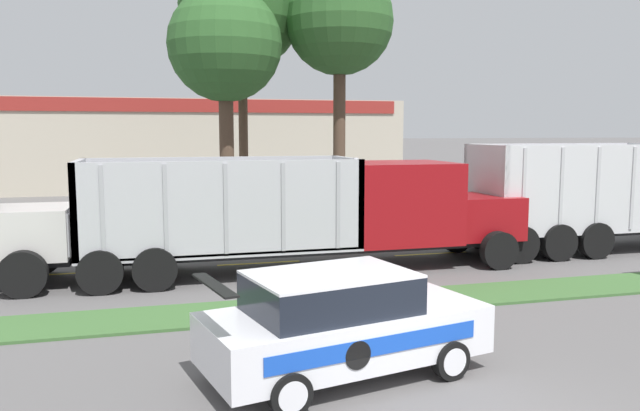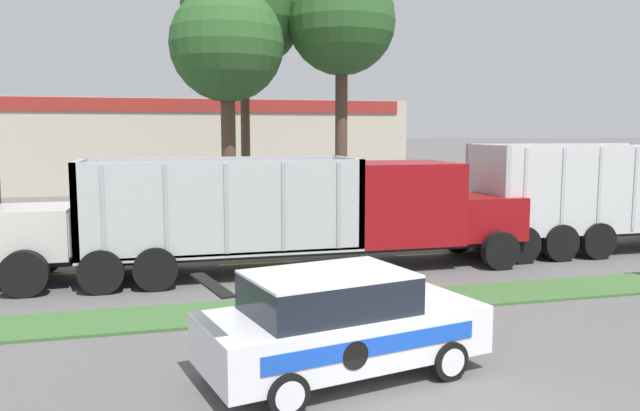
{
  "view_description": "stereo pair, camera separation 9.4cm",
  "coord_description": "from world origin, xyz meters",
  "views": [
    {
      "loc": [
        -3.88,
        -6.28,
        3.79
      ],
      "look_at": [
        -0.37,
        6.94,
        2.16
      ],
      "focal_mm": 35.0,
      "sensor_mm": 36.0,
      "label": 1
    },
    {
      "loc": [
        -3.79,
        -6.31,
        3.79
      ],
      "look_at": [
        -0.37,
        6.94,
        2.16
      ],
      "focal_mm": 35.0,
      "sensor_mm": 36.0,
      "label": 2
    }
  ],
  "objects": [
    {
      "name": "centre_line_3",
      "position": [
        -6.45,
        11.24,
        0.0
      ],
      "size": [
        2.4,
        0.14,
        0.01
      ],
      "primitive_type": "cube",
      "color": "yellow",
      "rests_on": "ground_plane"
    },
    {
      "name": "tree_behind_right",
      "position": [
        3.28,
        17.69,
        8.43
      ],
      "size": [
        4.22,
        4.22,
        11.25
      ],
      "color": "brown",
      "rests_on": "ground_plane"
    },
    {
      "name": "tree_behind_centre",
      "position": [
        -1.21,
        17.59,
        7.37
      ],
      "size": [
        4.27,
        4.27,
        10.21
      ],
      "color": "brown",
      "rests_on": "ground_plane"
    },
    {
      "name": "centre_line_5",
      "position": [
        4.35,
        11.24,
        0.0
      ],
      "size": [
        2.4,
        0.14,
        0.01
      ],
      "primitive_type": "cube",
      "color": "yellow",
      "rests_on": "ground_plane"
    },
    {
      "name": "store_building_backdrop",
      "position": [
        -2.13,
        38.65,
        2.9
      ],
      "size": [
        28.67,
        12.1,
        5.79
      ],
      "color": "#BCB29E",
      "rests_on": "ground_plane"
    },
    {
      "name": "grass_verge",
      "position": [
        0.0,
        6.38,
        0.03
      ],
      "size": [
        120.0,
        1.72,
        0.06
      ],
      "primitive_type": "cube",
      "color": "#3D6633",
      "rests_on": "ground_plane"
    },
    {
      "name": "rally_car",
      "position": [
        -1.17,
        2.64,
        0.85
      ],
      "size": [
        4.67,
        2.77,
        1.7
      ],
      "color": "white",
      "rests_on": "ground_plane"
    },
    {
      "name": "centre_line_6",
      "position": [
        9.75,
        11.24,
        0.0
      ],
      "size": [
        2.4,
        0.14,
        0.01
      ],
      "primitive_type": "cube",
      "color": "yellow",
      "rests_on": "ground_plane"
    },
    {
      "name": "dump_truck_trail",
      "position": [
        1.41,
        10.03,
        1.53
      ],
      "size": [
        12.08,
        2.85,
        3.1
      ],
      "color": "black",
      "rests_on": "ground_plane"
    },
    {
      "name": "centre_line_4",
      "position": [
        -1.05,
        11.24,
        0.0
      ],
      "size": [
        2.4,
        0.14,
        0.01
      ],
      "primitive_type": "cube",
      "color": "yellow",
      "rests_on": "ground_plane"
    }
  ]
}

